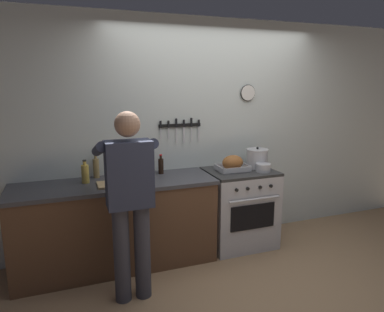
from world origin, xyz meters
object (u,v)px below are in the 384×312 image
at_px(bottle_hot_sauce, 119,169).
at_px(bottle_wine_red, 150,163).
at_px(saucepan, 263,168).
at_px(bottle_vinegar, 96,168).
at_px(cutting_board, 116,184).
at_px(stove, 239,207).
at_px(roasting_pan, 233,164).
at_px(bottle_soy_sauce, 161,166).
at_px(person_cook, 130,195).
at_px(bottle_cooking_oil, 85,173).
at_px(stock_pot, 257,158).

bearing_deg(bottle_hot_sauce, bottle_wine_red, -6.88).
bearing_deg(bottle_wine_red, bottle_hot_sauce, 173.12).
distance_m(saucepan, bottle_vinegar, 1.83).
xyz_separation_m(cutting_board, bottle_hot_sauce, (0.08, 0.31, 0.07)).
bearing_deg(saucepan, cutting_board, 178.41).
bearing_deg(bottle_wine_red, stove, -9.67).
distance_m(roasting_pan, bottle_soy_sauce, 0.81).
xyz_separation_m(person_cook, bottle_cooking_oil, (-0.31, 0.70, 0.05)).
relative_size(person_cook, bottle_cooking_oil, 7.07).
relative_size(stove, bottle_hot_sauce, 4.74).
bearing_deg(person_cook, bottle_vinegar, 8.79).
height_order(bottle_vinegar, bottle_wine_red, bottle_wine_red).
relative_size(roasting_pan, bottle_wine_red, 1.11).
bearing_deg(roasting_pan, saucepan, -25.47).
distance_m(person_cook, stock_pot, 1.75).
bearing_deg(cutting_board, bottle_wine_red, 33.06).
xyz_separation_m(saucepan, bottle_hot_sauce, (-1.55, 0.35, 0.03)).
bearing_deg(bottle_vinegar, stock_pot, -6.16).
bearing_deg(bottle_soy_sauce, stove, -10.54).
distance_m(stove, stock_pot, 0.61).
height_order(stock_pot, bottle_cooking_oil, stock_pot).
relative_size(bottle_hot_sauce, bottle_soy_sauce, 0.88).
bearing_deg(bottle_wine_red, person_cook, -115.28).
height_order(stove, bottle_soy_sauce, bottle_soy_sauce).
bearing_deg(cutting_board, stove, 3.87).
xyz_separation_m(stove, bottle_hot_sauce, (-1.34, 0.21, 0.53)).
height_order(stove, bottle_hot_sauce, bottle_hot_sauce).
bearing_deg(bottle_vinegar, saucepan, -12.08).
relative_size(person_cook, saucepan, 9.81).
relative_size(bottle_wine_red, bottle_hot_sauce, 1.66).
bearing_deg(stove, person_cook, -155.89).
height_order(stove, person_cook, person_cook).
bearing_deg(cutting_board, stock_pot, 4.86).
xyz_separation_m(stock_pot, bottle_wine_red, (-1.25, 0.13, 0.02)).
bearing_deg(roasting_pan, bottle_cooking_oil, 177.41).
height_order(cutting_board, bottle_soy_sauce, bottle_soy_sauce).
xyz_separation_m(roasting_pan, cutting_board, (-1.32, -0.10, -0.07)).
bearing_deg(bottle_vinegar, bottle_soy_sauce, -6.26).
distance_m(bottle_wine_red, bottle_soy_sauce, 0.12).
bearing_deg(bottle_vinegar, bottle_cooking_oil, -126.45).
bearing_deg(bottle_cooking_oil, bottle_vinegar, 53.55).
relative_size(bottle_vinegar, bottle_soy_sauce, 1.20).
bearing_deg(cutting_board, bottle_vinegar, 114.75).
relative_size(bottle_vinegar, bottle_hot_sauce, 1.37).
height_order(person_cook, roasting_pan, person_cook).
bearing_deg(person_cook, stove, -69.81).
bearing_deg(bottle_cooking_oil, stove, -2.64).
height_order(roasting_pan, bottle_cooking_oil, bottle_cooking_oil).
xyz_separation_m(stock_pot, cutting_board, (-1.66, -0.14, -0.10)).
xyz_separation_m(bottle_vinegar, bottle_hot_sauce, (0.24, -0.03, -0.03)).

